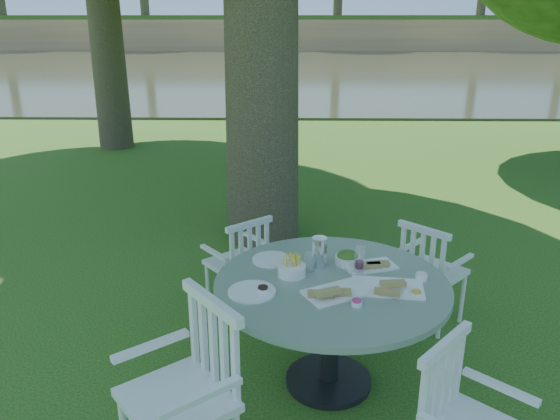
{
  "coord_description": "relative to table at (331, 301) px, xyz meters",
  "views": [
    {
      "loc": [
        0.08,
        -3.84,
        2.27
      ],
      "look_at": [
        0.0,
        0.2,
        0.85
      ],
      "focal_mm": 35.0,
      "sensor_mm": 36.0,
      "label": 1
    }
  ],
  "objects": [
    {
      "name": "ground",
      "position": [
        -0.34,
        0.81,
        -0.61
      ],
      "size": [
        140.0,
        140.0,
        0.0
      ],
      "primitive_type": "plane",
      "color": "#1B410D",
      "rests_on": "ground"
    },
    {
      "name": "chair_se",
      "position": [
        0.54,
        -0.94,
        -0.09
      ],
      "size": [
        0.61,
        0.61,
        0.88
      ],
      "rotation": [
        0.0,
        0.0,
        0.84
      ],
      "color": "silver",
      "rests_on": "ground"
    },
    {
      "name": "chair_sw",
      "position": [
        -0.73,
        -0.77,
        -0.02
      ],
      "size": [
        0.68,
        0.69,
        1.0
      ],
      "rotation": [
        0.0,
        0.0,
        -0.89
      ],
      "color": "silver",
      "rests_on": "ground"
    },
    {
      "name": "chair_nw",
      "position": [
        -0.63,
        0.88,
        -0.12
      ],
      "size": [
        0.57,
        0.57,
        0.83
      ],
      "rotation": [
        0.0,
        0.0,
        -2.43
      ],
      "color": "silver",
      "rests_on": "ground"
    },
    {
      "name": "river",
      "position": [
        -0.34,
        23.81,
        -0.61
      ],
      "size": [
        100.0,
        28.0,
        0.12
      ],
      "primitive_type": "cube",
      "color": "#2D311D",
      "rests_on": "ground"
    },
    {
      "name": "chair_ne",
      "position": [
        0.78,
        0.74,
        -0.11
      ],
      "size": [
        0.58,
        0.58,
        0.84
      ],
      "rotation": [
        0.0,
        0.0,
        -3.92
      ],
      "color": "silver",
      "rests_on": "ground"
    },
    {
      "name": "tableware",
      "position": [
        -0.03,
        0.08,
        0.17
      ],
      "size": [
        1.22,
        0.78,
        0.2
      ],
      "color": "white",
      "rests_on": "table"
    },
    {
      "name": "table",
      "position": [
        0.0,
        0.0,
        0.0
      ],
      "size": [
        1.45,
        1.45,
        0.74
      ],
      "color": "black",
      "rests_on": "ground"
    }
  ]
}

